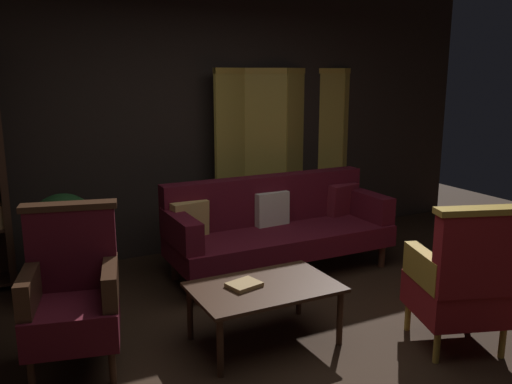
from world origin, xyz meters
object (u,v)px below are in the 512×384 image
Objects in this scene: coffee_table at (264,292)px; potted_plant at (65,239)px; armchair_gilt_accent at (462,281)px; folding_screen at (295,151)px; velvet_couch at (276,224)px; armchair_wing_left at (73,293)px; book_tan_leather at (244,285)px.

coffee_table is 1.79m from potted_plant.
coffee_table is 1.34m from armchair_gilt_accent.
potted_plant is at bearing -164.85° from folding_screen.
armchair_wing_left reaches higher than velvet_couch.
potted_plant is (-2.26, 2.07, 0.03)m from armchair_gilt_accent.
armchair_wing_left is (-2.36, 0.97, 0.00)m from armchair_gilt_accent.
coffee_table is at bearing -125.56° from folding_screen.
coffee_table is at bearing -122.45° from velvet_couch.
coffee_table is at bearing -19.38° from book_tan_leather.
armchair_gilt_accent is 3.06m from potted_plant.
armchair_wing_left is at bearing -95.44° from potted_plant.
folding_screen is at bearing 33.51° from armchair_wing_left.
armchair_wing_left is 1.15× the size of potted_plant.
folding_screen is 2.03× the size of armchair_gilt_accent.
folding_screen is 9.81× the size of book_tan_leather.
coffee_table is at bearing 149.33° from armchair_gilt_accent.
armchair_gilt_accent is (-0.35, -2.77, -0.50)m from folding_screen.
velvet_couch is at bearing 24.60° from armchair_wing_left.
folding_screen reaches higher than armchair_gilt_accent.
folding_screen is 2.11× the size of coffee_table.
armchair_gilt_accent reaches higher than velvet_couch.
book_tan_leather is (0.98, -1.34, -0.09)m from potted_plant.
coffee_table is 0.96× the size of armchair_wing_left.
armchair_wing_left is (-2.72, -1.80, -0.50)m from folding_screen.
armchair_wing_left is at bearing -155.40° from velvet_couch.
folding_screen reaches higher than book_tan_leather.
velvet_couch is at bearing -5.55° from potted_plant.
armchair_gilt_accent is 1.15× the size of potted_plant.
coffee_table is 1.26m from armchair_wing_left.
velvet_couch is 9.87× the size of book_tan_leather.
coffee_table is 0.96× the size of armchair_gilt_accent.
folding_screen is 0.99× the size of velvet_couch.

